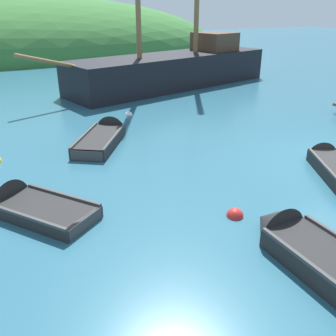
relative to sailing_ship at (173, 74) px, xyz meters
name	(u,v)px	position (x,y,z in m)	size (l,w,h in m)	color
shore_hill	(6,54)	(-8.00, 22.10, -0.76)	(47.71, 22.36, 11.41)	#387033
sailing_ship	(173,74)	(0.00, 0.00, 0.00)	(15.84, 6.47, 13.46)	black
rowboat_far	(29,208)	(-10.09, -11.99, -0.67)	(2.76, 3.12, 1.20)	black
rowboat_near_dock	(316,257)	(-5.32, -16.58, -0.61)	(1.25, 3.89, 1.18)	black
rowboat_portside	(105,137)	(-6.87, -7.82, -0.63)	(2.96, 3.64, 1.13)	black
rowboat_center	(332,167)	(-1.47, -13.57, -0.63)	(2.48, 3.54, 0.96)	black
buoy_white	(129,115)	(-4.83, -4.96, -0.76)	(0.35, 0.35, 0.35)	white
buoy_red	(235,216)	(-5.69, -14.42, -0.76)	(0.41, 0.41, 0.41)	red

